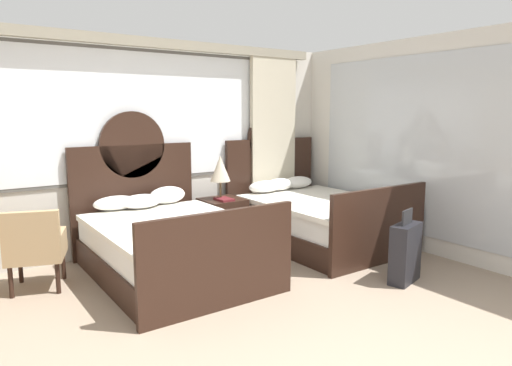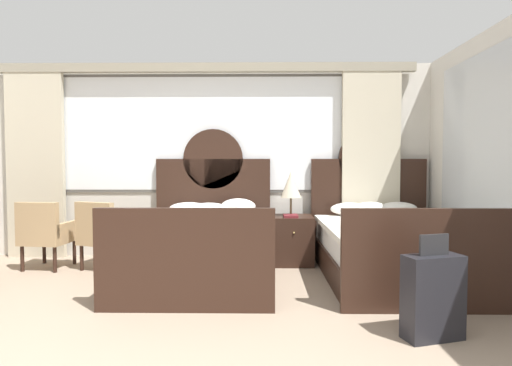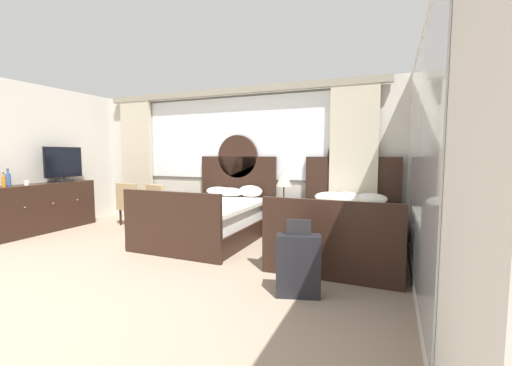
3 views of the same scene
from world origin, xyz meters
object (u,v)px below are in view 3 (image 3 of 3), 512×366
Objects in this scene: dresser_minibar at (45,207)px; armchair_by_window_left at (162,204)px; book_on_nightstand at (281,200)px; nightstand_between_beds at (285,218)px; suitcase_on_floor at (298,265)px; bottle_liquor_amber at (4,181)px; bed_near_mirror at (343,228)px; bottle_spirit_blue at (8,179)px; table_lamp_on_nightstand at (284,177)px; cup_on_dresser at (27,183)px; tv_flatscreen at (64,164)px; bed_near_window at (212,217)px; armchair_by_window_centre at (133,202)px.

armchair_by_window_left is (1.82, 1.05, 0.02)m from dresser_minibar.
armchair_by_window_left is at bearing -174.51° from book_on_nightstand.
suitcase_on_floor is at bearing -69.36° from nightstand_between_beds.
bed_near_mirror is at bearing 15.39° from bottle_liquor_amber.
bottle_spirit_blue is (-4.22, -1.95, 0.69)m from nightstand_between_beds.
cup_on_dresser is (-4.07, -1.73, -0.10)m from table_lamp_on_nightstand.
bottle_spirit_blue reaches higher than nightstand_between_beds.
bed_near_mirror reaches higher than tv_flatscreen.
dresser_minibar is at bearing 102.77° from cup_on_dresser.
dresser_minibar is 0.60m from cup_on_dresser.
nightstand_between_beds is 4.49m from cup_on_dresser.
bed_near_window reaches higher than nightstand_between_beds.
cup_on_dresser is 1.79m from armchair_by_window_centre.
cup_on_dresser is 5.03m from suitcase_on_floor.
armchair_by_window_centre is (-3.06, -0.33, -0.57)m from table_lamp_on_nightstand.
table_lamp_on_nightstand is 4.63m from bottle_spirit_blue.
armchair_by_window_left is (1.76, 1.75, -0.52)m from bottle_liquor_amber.
bottle_liquor_amber is at bearing -153.22° from nightstand_between_beds.
bed_near_window is 2.03m from armchair_by_window_centre.
armchair_by_window_centre is (-0.72, -0.00, 0.00)m from armchair_by_window_left.
book_on_nightstand is at bearing 12.08° from tv_flatscreen.
nightstand_between_beds is at bearing 26.78° from bottle_liquor_amber.
bottle_liquor_amber is 0.31× the size of suitcase_on_floor.
dresser_minibar reaches higher than suitcase_on_floor.
bed_near_window reaches higher than book_on_nightstand.
dresser_minibar is 2.14× the size of armchair_by_window_centre.
bottle_liquor_amber is (0.04, -1.09, -0.25)m from tv_flatscreen.
table_lamp_on_nightstand is 0.40m from book_on_nightstand.
bottle_liquor_amber is 2.19× the size of cup_on_dresser.
book_on_nightstand is 0.89× the size of bottle_spirit_blue.
book_on_nightstand is at bearing 23.73° from bottle_spirit_blue.
armchair_by_window_left is (-2.34, -0.33, -0.57)m from table_lamp_on_nightstand.
table_lamp_on_nightstand is 0.75× the size of suitcase_on_floor.
bottle_spirit_blue is 0.35× the size of armchair_by_window_centre.
table_lamp_on_nightstand is at bearing 111.08° from suitcase_on_floor.
suitcase_on_floor is (5.01, -1.31, -0.91)m from tv_flatscreen.
tv_flatscreen is (-4.15, -0.99, 0.91)m from nightstand_between_beds.
bottle_liquor_amber is 2.53m from armchair_by_window_left.
cup_on_dresser is (0.12, 0.21, -0.07)m from bottle_spirit_blue.
book_on_nightstand is at bearing 153.81° from bed_near_mirror.
armchair_by_window_left is at bearing 44.85° from bottle_liquor_amber.
bed_near_mirror reaches higher than bottle_liquor_amber.
nightstand_between_beds is at bearing -6.73° from table_lamp_on_nightstand.
bed_near_window is at bearing -8.93° from armchair_by_window_centre.
tv_flatscreen is 2.06m from armchair_by_window_left.
dresser_minibar is 2.10m from armchair_by_window_left.
bottle_spirit_blue is (-0.05, -0.56, 0.56)m from dresser_minibar.
tv_flatscreen is 1.12m from bottle_liquor_amber.
armchair_by_window_left is at bearing 38.91° from cup_on_dresser.
bed_near_window is 1.21× the size of dresser_minibar.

